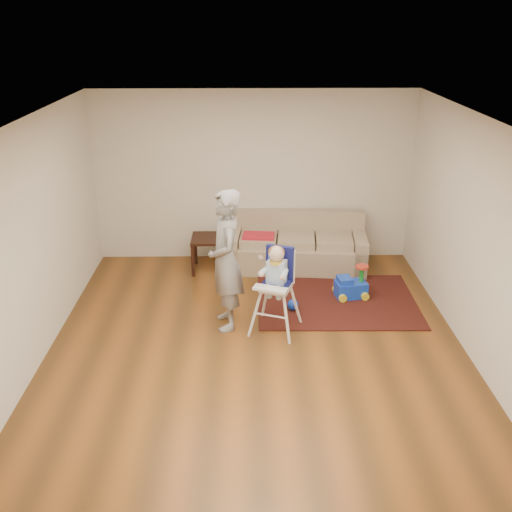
{
  "coord_description": "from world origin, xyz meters",
  "views": [
    {
      "loc": [
        -0.11,
        -5.98,
        3.72
      ],
      "look_at": [
        0.0,
        0.4,
        1.0
      ],
      "focal_mm": 40.0,
      "sensor_mm": 36.0,
      "label": 1
    }
  ],
  "objects_px": {
    "sofa": "(296,242)",
    "high_chair": "(276,290)",
    "side_table": "(210,254)",
    "adult": "(226,261)",
    "toy_ball": "(293,305)",
    "ride_on_toy": "(351,281)"
  },
  "relations": [
    {
      "from": "side_table",
      "to": "adult",
      "type": "distance_m",
      "value": 1.87
    },
    {
      "from": "ride_on_toy",
      "to": "sofa",
      "type": "bearing_deg",
      "value": 113.75
    },
    {
      "from": "side_table",
      "to": "adult",
      "type": "xyz_separation_m",
      "value": [
        0.32,
        -1.73,
        0.63
      ]
    },
    {
      "from": "ride_on_toy",
      "to": "toy_ball",
      "type": "bearing_deg",
      "value": -164.89
    },
    {
      "from": "toy_ball",
      "to": "side_table",
      "type": "bearing_deg",
      "value": 131.04
    },
    {
      "from": "side_table",
      "to": "high_chair",
      "type": "relative_size",
      "value": 0.47
    },
    {
      "from": "toy_ball",
      "to": "adult",
      "type": "height_order",
      "value": "adult"
    },
    {
      "from": "toy_ball",
      "to": "high_chair",
      "type": "bearing_deg",
      "value": -117.93
    },
    {
      "from": "high_chair",
      "to": "adult",
      "type": "bearing_deg",
      "value": -172.51
    },
    {
      "from": "high_chair",
      "to": "sofa",
      "type": "bearing_deg",
      "value": 98.07
    },
    {
      "from": "toy_ball",
      "to": "high_chair",
      "type": "xyz_separation_m",
      "value": [
        -0.26,
        -0.49,
        0.46
      ]
    },
    {
      "from": "ride_on_toy",
      "to": "toy_ball",
      "type": "relative_size",
      "value": 3.11
    },
    {
      "from": "ride_on_toy",
      "to": "adult",
      "type": "bearing_deg",
      "value": -166.0
    },
    {
      "from": "sofa",
      "to": "toy_ball",
      "type": "height_order",
      "value": "sofa"
    },
    {
      "from": "side_table",
      "to": "high_chair",
      "type": "bearing_deg",
      "value": -63.36
    },
    {
      "from": "toy_ball",
      "to": "sofa",
      "type": "bearing_deg",
      "value": 84.05
    },
    {
      "from": "sofa",
      "to": "adult",
      "type": "xyz_separation_m",
      "value": [
        -1.03,
        -1.82,
        0.49
      ]
    },
    {
      "from": "side_table",
      "to": "adult",
      "type": "bearing_deg",
      "value": -79.55
    },
    {
      "from": "sofa",
      "to": "high_chair",
      "type": "bearing_deg",
      "value": -96.91
    },
    {
      "from": "ride_on_toy",
      "to": "high_chair",
      "type": "distance_m",
      "value": 1.45
    },
    {
      "from": "sofa",
      "to": "high_chair",
      "type": "xyz_separation_m",
      "value": [
        -0.41,
        -1.95,
        0.14
      ]
    },
    {
      "from": "ride_on_toy",
      "to": "adult",
      "type": "distance_m",
      "value": 1.99
    }
  ]
}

